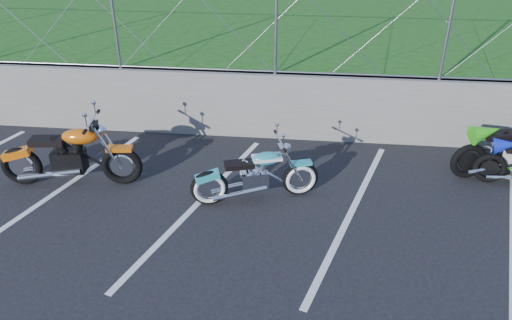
# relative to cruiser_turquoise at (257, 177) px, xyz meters

# --- Properties ---
(ground) EXTENTS (90.00, 90.00, 0.00)m
(ground) POSITION_rel_cruiser_turquoise_xyz_m (-0.90, -1.20, -0.41)
(ground) COLOR black
(ground) RESTS_ON ground
(retaining_wall) EXTENTS (30.00, 0.22, 1.30)m
(retaining_wall) POSITION_rel_cruiser_turquoise_xyz_m (-0.90, 2.30, 0.24)
(retaining_wall) COLOR #62625E
(retaining_wall) RESTS_ON ground
(grass_field) EXTENTS (30.00, 20.00, 1.30)m
(grass_field) POSITION_rel_cruiser_turquoise_xyz_m (-0.90, 12.30, 0.24)
(grass_field) COLOR #1A4C14
(grass_field) RESTS_ON ground
(chain_link_fence) EXTENTS (28.00, 0.03, 2.00)m
(chain_link_fence) POSITION_rel_cruiser_turquoise_xyz_m (-0.90, 2.30, 1.89)
(chain_link_fence) COLOR gray
(chain_link_fence) RESTS_ON retaining_wall
(parking_lines) EXTENTS (18.29, 4.31, 0.01)m
(parking_lines) POSITION_rel_cruiser_turquoise_xyz_m (0.30, -0.20, -0.41)
(parking_lines) COLOR silver
(parking_lines) RESTS_ON ground
(cruiser_turquoise) EXTENTS (1.99, 0.78, 1.02)m
(cruiser_turquoise) POSITION_rel_cruiser_turquoise_xyz_m (0.00, 0.00, 0.00)
(cruiser_turquoise) COLOR black
(cruiser_turquoise) RESTS_ON ground
(naked_orange) EXTENTS (2.34, 0.79, 1.17)m
(naked_orange) POSITION_rel_cruiser_turquoise_xyz_m (-3.07, 0.13, 0.09)
(naked_orange) COLOR black
(naked_orange) RESTS_ON ground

